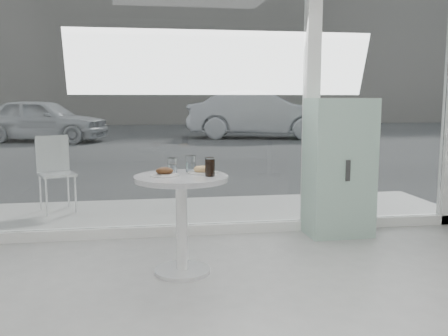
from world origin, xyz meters
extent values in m
cube|color=white|center=(0.00, 3.00, 0.05)|extent=(5.00, 0.12, 0.10)
cube|color=white|center=(0.90, 3.00, 1.50)|extent=(0.14, 0.14, 3.00)
cube|color=white|center=(-0.77, 3.00, 1.40)|extent=(3.21, 0.02, 2.60)
cube|color=white|center=(1.67, 3.00, 1.40)|extent=(1.41, 0.02, 2.60)
cylinder|color=white|center=(-0.50, 1.90, 0.01)|extent=(0.44, 0.44, 0.03)
cylinder|color=white|center=(-0.50, 1.90, 0.37)|extent=(0.09, 0.09, 0.70)
cylinder|color=white|center=(-0.50, 1.90, 0.75)|extent=(0.72, 0.72, 0.04)
cube|color=beige|center=(0.00, 3.80, 0.03)|extent=(5.60, 1.60, 0.05)
cube|color=#323232|center=(0.00, 16.00, 0.00)|extent=(40.00, 24.00, 0.00)
cube|color=gray|center=(0.00, 25.00, 4.00)|extent=(40.00, 2.00, 8.00)
cube|color=#8CB39E|center=(1.12, 2.76, 0.68)|extent=(0.64, 0.43, 1.36)
cube|color=#333333|center=(1.12, 2.54, 0.68)|extent=(0.04, 0.02, 0.20)
cylinder|color=white|center=(-1.86, 3.83, 0.26)|extent=(0.02, 0.02, 0.43)
cylinder|color=white|center=(-1.56, 3.95, 0.26)|extent=(0.02, 0.02, 0.43)
cylinder|color=white|center=(-1.98, 4.13, 0.26)|extent=(0.02, 0.02, 0.43)
cylinder|color=white|center=(-1.69, 4.25, 0.26)|extent=(0.02, 0.02, 0.43)
cube|color=white|center=(-1.77, 4.04, 0.48)|extent=(0.49, 0.49, 0.03)
cube|color=white|center=(-1.84, 4.21, 0.71)|extent=(0.36, 0.16, 0.43)
imported|color=silver|center=(-3.88, 14.41, 0.68)|extent=(4.26, 2.64, 1.35)
imported|color=#A7A8AE|center=(3.16, 14.68, 0.80)|extent=(5.15, 2.88, 1.61)
cylinder|color=silver|center=(-0.63, 1.90, 0.78)|extent=(0.22, 0.22, 0.01)
cube|color=white|center=(-0.61, 1.89, 0.79)|extent=(0.12, 0.12, 0.00)
ellipsoid|color=#331F0E|center=(-0.63, 1.90, 0.81)|extent=(0.13, 0.11, 0.06)
ellipsoid|color=#331F0E|center=(-0.59, 1.92, 0.81)|extent=(0.07, 0.06, 0.04)
cylinder|color=silver|center=(-0.33, 1.99, 0.78)|extent=(0.23, 0.23, 0.01)
torus|color=tan|center=(-0.33, 1.99, 0.80)|extent=(0.14, 0.14, 0.05)
cylinder|color=white|center=(-0.56, 2.05, 0.83)|extent=(0.07, 0.07, 0.12)
cylinder|color=white|center=(-0.56, 2.05, 0.80)|extent=(0.06, 0.06, 0.06)
cylinder|color=white|center=(-0.41, 2.09, 0.84)|extent=(0.08, 0.08, 0.13)
cylinder|color=white|center=(-0.41, 2.09, 0.81)|extent=(0.07, 0.07, 0.07)
cylinder|color=white|center=(-0.29, 1.84, 0.84)|extent=(0.07, 0.07, 0.14)
cylinder|color=black|center=(-0.29, 1.84, 0.84)|extent=(0.06, 0.06, 0.13)
camera|label=1|loc=(-0.77, -1.87, 1.36)|focal=40.00mm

